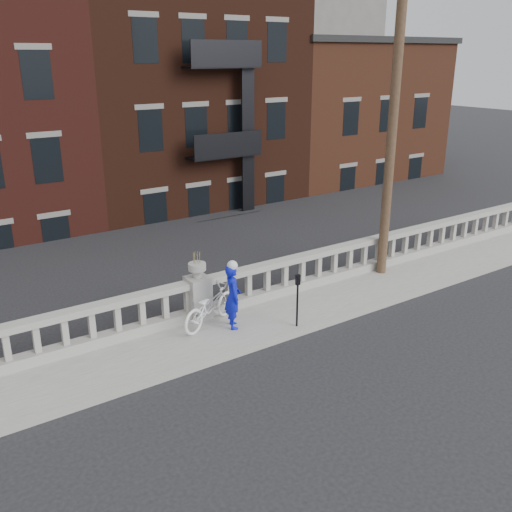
% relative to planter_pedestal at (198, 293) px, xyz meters
% --- Properties ---
extents(ground, '(120.00, 120.00, 0.00)m').
position_rel_planter_pedestal_xyz_m(ground, '(0.00, -3.95, -0.83)').
color(ground, black).
rests_on(ground, ground).
extents(sidewalk, '(32.00, 2.20, 0.15)m').
position_rel_planter_pedestal_xyz_m(sidewalk, '(0.00, -0.95, -0.76)').
color(sidewalk, gray).
rests_on(sidewalk, ground).
extents(balustrade, '(28.00, 0.34, 1.03)m').
position_rel_planter_pedestal_xyz_m(balustrade, '(0.00, 0.00, -0.19)').
color(balustrade, gray).
rests_on(balustrade, sidewalk).
extents(planter_pedestal, '(0.55, 0.55, 1.76)m').
position_rel_planter_pedestal_xyz_m(planter_pedestal, '(0.00, 0.00, 0.00)').
color(planter_pedestal, gray).
rests_on(planter_pedestal, sidewalk).
extents(lower_level, '(80.00, 44.00, 20.80)m').
position_rel_planter_pedestal_xyz_m(lower_level, '(0.56, 19.09, 1.80)').
color(lower_level, '#605E59').
rests_on(lower_level, ground).
extents(utility_pole, '(1.60, 0.28, 10.00)m').
position_rel_planter_pedestal_xyz_m(utility_pole, '(6.20, -0.35, 4.41)').
color(utility_pole, '#422D1E').
rests_on(utility_pole, sidewalk).
extents(parking_meter_c, '(0.10, 0.09, 1.36)m').
position_rel_planter_pedestal_xyz_m(parking_meter_c, '(1.75, -1.80, 0.17)').
color(parking_meter_c, black).
rests_on(parking_meter_c, sidewalk).
extents(bicycle, '(2.03, 1.34, 1.01)m').
position_rel_planter_pedestal_xyz_m(bicycle, '(0.04, -0.51, -0.18)').
color(bicycle, white).
rests_on(bicycle, sidewalk).
extents(cyclist, '(0.57, 0.69, 1.62)m').
position_rel_planter_pedestal_xyz_m(cyclist, '(0.44, -0.94, 0.13)').
color(cyclist, '#0B13B3').
rests_on(cyclist, sidewalk).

